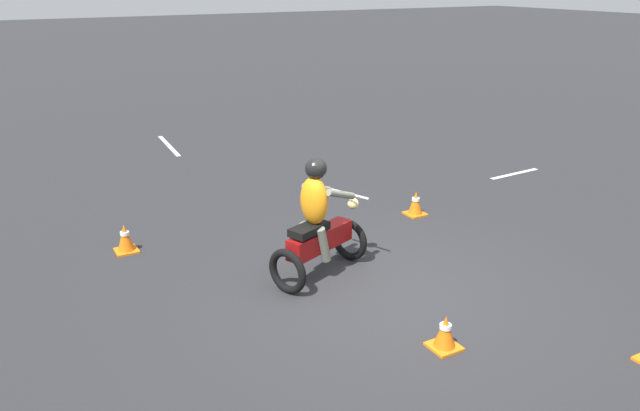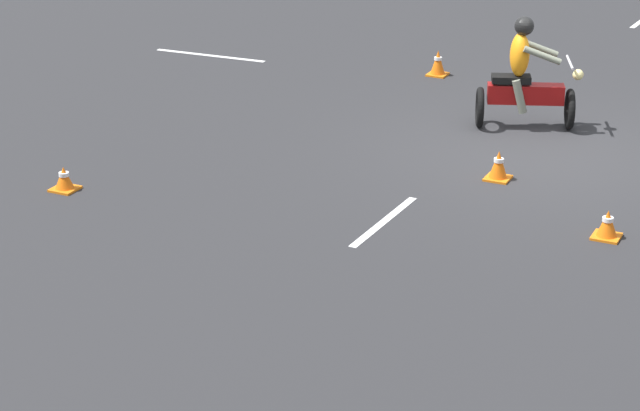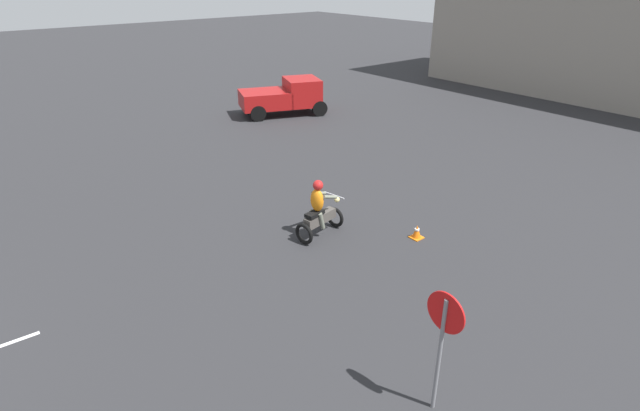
{
  "view_description": "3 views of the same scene",
  "coord_description": "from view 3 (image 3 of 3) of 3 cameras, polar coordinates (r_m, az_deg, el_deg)",
  "views": [
    {
      "loc": [
        4.24,
        5.72,
        3.79
      ],
      "look_at": [
        0.55,
        -0.89,
        1.0
      ],
      "focal_mm": 35.0,
      "sensor_mm": 36.0,
      "label": 1
    },
    {
      "loc": [
        -4.22,
        16.04,
        5.81
      ],
      "look_at": [
        0.98,
        5.13,
        0.9
      ],
      "focal_mm": 70.0,
      "sensor_mm": 36.0,
      "label": 2
    },
    {
      "loc": [
        10.89,
        3.55,
        6.69
      ],
      "look_at": [
        1.42,
        11.14,
        0.9
      ],
      "focal_mm": 28.0,
      "sensor_mm": 36.0,
      "label": 3
    }
  ],
  "objects": [
    {
      "name": "stop_sign",
      "position": [
        8.19,
        13.92,
        -13.56
      ],
      "size": [
        0.7,
        0.08,
        2.3
      ],
      "color": "slate",
      "rests_on": "ground"
    },
    {
      "name": "pickup_truck",
      "position": [
        25.51,
        -4.02,
        12.39
      ],
      "size": [
        3.28,
        4.55,
        1.73
      ],
      "rotation": [
        0.0,
        0.0,
        -0.37
      ],
      "color": "black",
      "rests_on": "ground"
    },
    {
      "name": "traffic_cone_near_left",
      "position": [
        13.87,
        11.01,
        -2.98
      ],
      "size": [
        0.32,
        0.32,
        0.38
      ],
      "color": "orange",
      "rests_on": "ground"
    },
    {
      "name": "motorcycle_rider_background",
      "position": [
        13.5,
        -0.1,
        -0.72
      ],
      "size": [
        0.88,
        1.55,
        1.66
      ],
      "rotation": [
        0.0,
        0.0,
        0.19
      ],
      "color": "black",
      "rests_on": "ground"
    }
  ]
}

